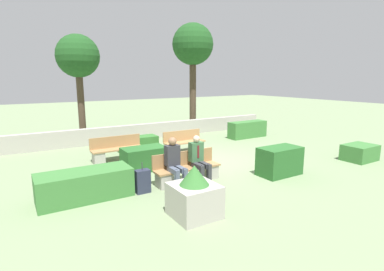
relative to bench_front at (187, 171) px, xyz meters
The scene contains 17 objects.
ground_plane 2.18m from the bench_front, 35.19° to the left, with size 60.00×60.00×0.00m, color gray.
perimeter_wall 6.42m from the bench_front, 74.06° to the left, with size 13.13×0.30×0.72m.
bench_front is the anchor object (origin of this frame).
bench_left_side 3.36m from the bench_front, 61.04° to the left, with size 1.63×0.48×0.83m.
bench_right_side 3.32m from the bench_front, 106.33° to the left, with size 1.81×0.48×0.83m.
person_seated_man 0.49m from the bench_front, 27.14° to the right, with size 0.38×0.64×1.29m.
person_seated_woman 0.63m from the bench_front, 163.58° to the right, with size 0.38×0.64×1.32m.
hedge_block_near_left 1.77m from the bench_front, 108.73° to the left, with size 1.34×0.78×0.71m.
hedge_block_near_right 6.91m from the bench_front, 34.25° to the left, with size 1.98×0.61×0.78m.
hedge_block_mid_left 4.02m from the bench_front, 87.70° to the left, with size 1.49×0.64×0.59m.
hedge_block_mid_right 2.80m from the bench_front, 18.89° to the right, with size 1.28×0.73×0.84m.
hedge_block_far_left 2.69m from the bench_front, behind, with size 2.15×0.86×0.69m.
hedge_block_far_right 6.40m from the bench_front, 11.50° to the right, with size 1.13×0.83×0.55m.
planter_corner_left 2.12m from the bench_front, 116.79° to the right, with size 0.91×0.91×1.10m.
suitcase 1.37m from the bench_front, behind, with size 0.36×0.23×0.79m.
tree_leftmost 8.10m from the bench_front, 99.59° to the left, with size 1.87×1.87×4.72m.
tree_center_left 9.79m from the bench_front, 57.14° to the left, with size 2.22×2.22×5.75m.
Camera 1 is at (-5.83, -8.07, 2.85)m, focal length 28.00 mm.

